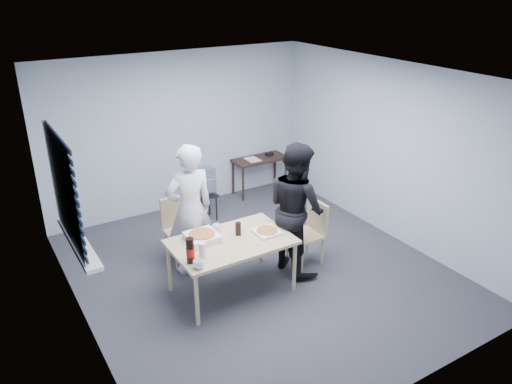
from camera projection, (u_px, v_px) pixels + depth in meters
room at (68, 198)px, 5.39m from camera, size 5.00×5.00×5.00m
dining_table at (231, 245)px, 6.05m from camera, size 1.45×0.92×0.71m
chair_far at (179, 224)px, 6.84m from camera, size 0.42×0.42×0.89m
chair_right at (311, 228)px, 6.74m from camera, size 0.42×0.42×0.89m
person_white at (190, 210)px, 6.40m from camera, size 0.65×0.42×1.77m
person_black at (296, 208)px, 6.46m from camera, size 0.47×0.86×1.77m
side_table at (260, 162)px, 8.94m from camera, size 0.98×0.44×0.65m
stool at (206, 200)px, 7.99m from camera, size 0.33×0.33×0.46m
backpack at (205, 182)px, 7.85m from camera, size 0.31×0.23×0.44m
pizza_box_a at (202, 237)px, 6.03m from camera, size 0.37×0.37×0.09m
pizza_box_b at (267, 231)px, 6.20m from camera, size 0.31×0.31×0.04m
mug_a at (199, 264)px, 5.45m from camera, size 0.17×0.17×0.10m
mug_b at (217, 228)px, 6.23m from camera, size 0.10×0.10×0.09m
cola_glass at (238, 229)px, 6.13m from camera, size 0.08×0.08×0.16m
soda_bottle at (190, 251)px, 5.51m from camera, size 0.10×0.10×0.30m
plastic_cups at (202, 250)px, 5.63m from camera, size 0.10×0.10×0.18m
rubber_band at (259, 245)px, 5.93m from camera, size 0.07×0.07×0.00m
papers at (253, 159)px, 8.84m from camera, size 0.22×0.30×0.00m
black_box at (269, 154)px, 9.03m from camera, size 0.13×0.10×0.05m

